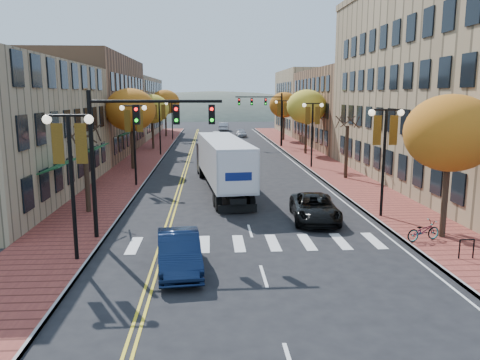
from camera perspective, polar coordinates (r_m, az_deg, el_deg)
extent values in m
plane|color=black|center=(20.03, 2.24, -9.49)|extent=(200.00, 200.00, 0.00)
cube|color=brown|center=(52.14, -11.46, 2.76)|extent=(4.00, 85.00, 0.15)
cube|color=brown|center=(52.83, 8.30, 2.95)|extent=(4.00, 85.00, 0.15)
cube|color=brown|center=(56.76, -19.31, 8.49)|extent=(12.00, 24.00, 11.00)
cube|color=#9E8966|center=(81.15, -14.58, 8.60)|extent=(12.00, 26.00, 9.50)
cube|color=#997F5B|center=(40.34, 27.26, 10.24)|extent=(15.00, 28.00, 15.00)
cube|color=brown|center=(64.12, 15.05, 8.42)|extent=(15.00, 24.00, 10.00)
cube|color=#9E8966|center=(85.24, 10.29, 9.34)|extent=(15.00, 20.00, 11.00)
cylinder|color=#382619|center=(28.00, -18.18, 0.50)|extent=(0.28, 0.28, 4.20)
cylinder|color=#382619|center=(43.50, -13.04, 4.57)|extent=(0.28, 0.28, 4.90)
ellipsoid|color=#C35A17|center=(43.32, -13.20, 8.33)|extent=(4.48, 4.48, 3.81)
cylinder|color=#382619|center=(59.30, -10.59, 5.97)|extent=(0.28, 0.28, 4.55)
ellipsoid|color=yellow|center=(59.17, -10.68, 8.52)|extent=(4.16, 4.16, 3.54)
cylinder|color=#382619|center=(77.16, -9.04, 7.18)|extent=(0.28, 0.28, 5.04)
ellipsoid|color=#C35A17|center=(77.05, -9.10, 9.37)|extent=(4.61, 4.61, 3.92)
cylinder|color=#382619|center=(23.87, 23.77, -1.08)|extent=(0.28, 0.28, 4.55)
ellipsoid|color=#C35A17|center=(23.53, 24.24, 5.25)|extent=(4.16, 4.16, 3.54)
cylinder|color=#382619|center=(38.61, 12.84, 3.35)|extent=(0.28, 0.28, 4.20)
cylinder|color=#382619|center=(54.03, 8.04, 5.82)|extent=(0.28, 0.28, 4.90)
ellipsoid|color=yellow|center=(53.88, 8.12, 8.85)|extent=(4.48, 4.48, 3.81)
cylinder|color=#382619|center=(69.73, 5.36, 6.82)|extent=(0.28, 0.28, 4.76)
ellipsoid|color=#C35A17|center=(69.62, 5.40, 9.10)|extent=(4.35, 4.35, 3.70)
cylinder|color=black|center=(19.88, -19.73, -1.27)|extent=(0.16, 0.16, 6.00)
cylinder|color=black|center=(19.53, -20.27, 7.39)|extent=(1.60, 0.10, 0.10)
sphere|color=#FFF2CC|center=(19.78, -22.48, 6.84)|extent=(0.36, 0.36, 0.36)
sphere|color=#FFF2CC|center=(19.33, -17.95, 7.05)|extent=(0.36, 0.36, 0.36)
cube|color=#A86D16|center=(19.74, -21.33, 4.14)|extent=(0.45, 0.03, 1.60)
cube|color=#A86D16|center=(19.49, -18.80, 4.22)|extent=(0.45, 0.03, 1.60)
cylinder|color=black|center=(35.36, -12.71, 3.95)|extent=(0.16, 0.16, 6.00)
cylinder|color=black|center=(35.17, -12.91, 8.81)|extent=(1.60, 0.10, 0.10)
sphere|color=#FFF2CC|center=(35.31, -14.20, 8.52)|extent=(0.36, 0.36, 0.36)
sphere|color=#FFF2CC|center=(35.06, -11.59, 8.61)|extent=(0.36, 0.36, 0.36)
cube|color=#A86D16|center=(35.28, -13.56, 7.00)|extent=(0.45, 0.03, 1.60)
cube|color=#A86D16|center=(35.14, -12.11, 7.05)|extent=(0.45, 0.03, 1.60)
cylinder|color=black|center=(53.15, -9.75, 6.13)|extent=(0.16, 0.16, 6.00)
cylinder|color=black|center=(53.02, -9.85, 9.36)|extent=(1.60, 0.10, 0.10)
sphere|color=#FFF2CC|center=(53.11, -10.71, 9.17)|extent=(0.36, 0.36, 0.36)
sphere|color=#FFF2CC|center=(52.94, -8.97, 9.22)|extent=(0.36, 0.36, 0.36)
cube|color=#A86D16|center=(53.10, -10.30, 8.16)|extent=(0.45, 0.03, 1.60)
cube|color=#A86D16|center=(53.00, -9.32, 8.19)|extent=(0.45, 0.03, 1.60)
cylinder|color=black|center=(71.04, -8.26, 7.20)|extent=(0.16, 0.16, 6.00)
cylinder|color=black|center=(70.94, -8.33, 9.62)|extent=(1.60, 0.10, 0.10)
sphere|color=#FFF2CC|center=(71.01, -8.98, 9.49)|extent=(0.36, 0.36, 0.36)
sphere|color=#FFF2CC|center=(70.89, -7.67, 9.52)|extent=(0.36, 0.36, 0.36)
cube|color=#A86D16|center=(71.00, -8.67, 8.73)|extent=(0.45, 0.03, 1.60)
cube|color=#A86D16|center=(70.93, -7.94, 8.74)|extent=(0.45, 0.03, 1.60)
cylinder|color=black|center=(26.76, 17.09, 1.75)|extent=(0.16, 0.16, 6.00)
cylinder|color=black|center=(26.50, 17.44, 8.17)|extent=(1.60, 0.10, 0.10)
sphere|color=#FFF2CC|center=(26.23, 15.77, 7.91)|extent=(0.36, 0.36, 0.36)
sphere|color=#FFF2CC|center=(26.81, 19.03, 7.78)|extent=(0.36, 0.36, 0.36)
cube|color=#A86D16|center=(26.40, 16.39, 5.83)|extent=(0.45, 0.03, 1.60)
cube|color=#A86D16|center=(26.73, 18.21, 5.78)|extent=(0.45, 0.03, 1.60)
cylinder|color=black|center=(43.94, 8.78, 5.29)|extent=(0.16, 0.16, 6.00)
cylinder|color=black|center=(43.78, 8.89, 9.21)|extent=(1.60, 0.10, 0.10)
sphere|color=#FFF2CC|center=(43.62, 7.84, 9.03)|extent=(0.36, 0.36, 0.36)
sphere|color=#FFF2CC|center=(43.96, 9.91, 8.98)|extent=(0.36, 0.36, 0.36)
cube|color=#A86D16|center=(43.72, 8.27, 7.78)|extent=(0.45, 0.03, 1.60)
cube|color=#A86D16|center=(43.91, 9.43, 7.76)|extent=(0.45, 0.03, 1.60)
cylinder|color=black|center=(61.58, 5.15, 6.80)|extent=(0.16, 0.16, 6.00)
cylinder|color=black|center=(61.47, 5.20, 9.59)|extent=(1.60, 0.10, 0.10)
sphere|color=#FFF2CC|center=(61.36, 4.45, 9.46)|extent=(0.36, 0.36, 0.36)
sphere|color=#FFF2CC|center=(61.60, 5.94, 9.44)|extent=(0.36, 0.36, 0.36)
cube|color=#A86D16|center=(61.43, 4.76, 8.57)|extent=(0.45, 0.03, 1.60)
cube|color=#A86D16|center=(61.57, 5.60, 8.56)|extent=(0.45, 0.03, 1.60)
cylinder|color=black|center=(22.63, -17.52, 1.50)|extent=(0.20, 0.20, 7.00)
cylinder|color=black|center=(21.86, -10.19, 9.42)|extent=(6.00, 0.14, 0.14)
cube|color=black|center=(21.99, -12.49, 7.78)|extent=(0.30, 0.25, 0.90)
sphere|color=#FF0C0C|center=(21.85, -12.57, 8.42)|extent=(0.16, 0.16, 0.16)
cube|color=black|center=(21.80, -7.77, 7.91)|extent=(0.30, 0.25, 0.90)
sphere|color=#FF0C0C|center=(21.65, -7.81, 8.56)|extent=(0.16, 0.16, 0.16)
cube|color=black|center=(21.75, -3.46, 7.98)|extent=(0.30, 0.25, 0.90)
sphere|color=#FF0C0C|center=(21.60, -3.47, 8.63)|extent=(0.16, 0.16, 0.16)
cylinder|color=black|center=(61.54, 5.07, 7.26)|extent=(0.20, 0.20, 7.00)
cylinder|color=black|center=(61.07, 2.29, 10.09)|extent=(6.00, 0.14, 0.14)
cube|color=black|center=(61.17, 3.13, 9.52)|extent=(0.30, 0.25, 0.90)
sphere|color=#FF0C0C|center=(61.03, 3.15, 9.75)|extent=(0.16, 0.16, 0.16)
cube|color=black|center=(60.98, 1.43, 9.53)|extent=(0.30, 0.25, 0.90)
sphere|color=#FF0C0C|center=(60.84, 1.44, 9.76)|extent=(0.16, 0.16, 0.16)
cube|color=black|center=(60.86, -0.11, 9.53)|extent=(0.30, 0.25, 0.90)
sphere|color=#FF0C0C|center=(60.72, -0.10, 9.76)|extent=(0.16, 0.16, 0.16)
cube|color=black|center=(32.50, -1.99, -0.26)|extent=(2.21, 12.36, 0.33)
cube|color=silver|center=(32.23, -2.01, 2.64)|extent=(3.71, 12.51, 2.65)
cube|color=black|center=(39.82, -3.46, 2.80)|extent=(2.65, 3.07, 2.37)
cylinder|color=black|center=(27.66, -2.66, -2.86)|extent=(0.43, 0.98, 0.95)
cylinder|color=black|center=(27.96, 1.40, -2.71)|extent=(0.43, 0.98, 0.95)
cylinder|color=black|center=(28.76, -2.94, -2.35)|extent=(0.43, 0.98, 0.95)
cylinder|color=black|center=(29.05, 0.97, -2.21)|extent=(0.43, 0.98, 0.95)
cylinder|color=black|center=(38.76, -4.72, 0.95)|extent=(0.43, 0.98, 0.95)
cylinder|color=black|center=(38.98, -1.80, 1.03)|extent=(0.43, 0.98, 0.95)
cylinder|color=black|center=(40.81, -4.98, 1.42)|extent=(0.43, 0.98, 0.95)
cylinder|color=black|center=(41.02, -2.20, 1.50)|extent=(0.43, 0.98, 0.95)
imported|color=#0D1934|center=(18.61, -7.45, -8.67)|extent=(2.08, 4.74, 1.51)
imported|color=black|center=(25.85, 9.08, -3.37)|extent=(2.81, 5.35, 1.43)
imported|color=white|center=(71.01, -2.86, 5.45)|extent=(1.90, 4.28, 1.43)
imported|color=#9A9BA1|center=(76.11, 0.13, 5.70)|extent=(1.71, 4.11, 1.19)
imported|color=#A4A3AA|center=(89.06, -1.97, 6.51)|extent=(2.17, 5.04, 1.62)
imported|color=gray|center=(23.26, 21.44, -5.78)|extent=(1.88, 1.11, 0.93)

